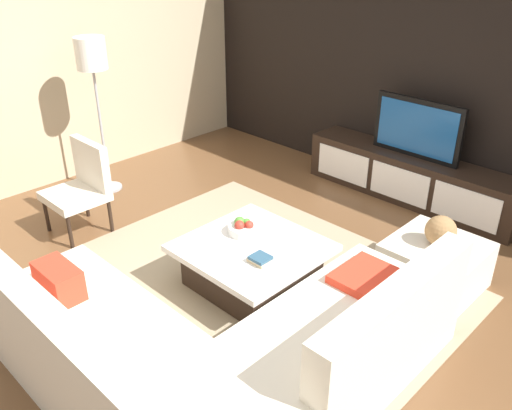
{
  "coord_description": "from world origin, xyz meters",
  "views": [
    {
      "loc": [
        2.46,
        -2.47,
        2.63
      ],
      "look_at": [
        -0.34,
        0.39,
        0.55
      ],
      "focal_mm": 37.6,
      "sensor_mm": 36.0,
      "label": 1
    }
  ],
  "objects_px": {
    "media_console": "(410,178)",
    "floor_lamp": "(92,64)",
    "fruit_bowl": "(244,228)",
    "television": "(418,128)",
    "accent_chair_near": "(82,182)",
    "decorative_ball": "(441,231)",
    "book_stack": "(261,259)",
    "ottoman": "(434,265)",
    "coffee_table": "(252,264)",
    "sectional_couch": "(213,354)"
  },
  "relations": [
    {
      "from": "ottoman",
      "to": "decorative_ball",
      "type": "relative_size",
      "value": 2.86
    },
    {
      "from": "coffee_table",
      "to": "fruit_bowl",
      "type": "xyz_separation_m",
      "value": [
        -0.18,
        0.1,
        0.23
      ]
    },
    {
      "from": "fruit_bowl",
      "to": "decorative_ball",
      "type": "xyz_separation_m",
      "value": [
        1.25,
        0.92,
        0.09
      ]
    },
    {
      "from": "television",
      "to": "book_stack",
      "type": "relative_size",
      "value": 6.1
    },
    {
      "from": "accent_chair_near",
      "to": "decorative_ball",
      "type": "height_order",
      "value": "accent_chair_near"
    },
    {
      "from": "media_console",
      "to": "accent_chair_near",
      "type": "xyz_separation_m",
      "value": [
        -1.91,
        -2.74,
        0.24
      ]
    },
    {
      "from": "media_console",
      "to": "accent_chair_near",
      "type": "relative_size",
      "value": 2.69
    },
    {
      "from": "television",
      "to": "ottoman",
      "type": "relative_size",
      "value": 1.37
    },
    {
      "from": "media_console",
      "to": "fruit_bowl",
      "type": "relative_size",
      "value": 8.37
    },
    {
      "from": "book_stack",
      "to": "decorative_ball",
      "type": "bearing_deg",
      "value": 53.27
    },
    {
      "from": "media_console",
      "to": "fruit_bowl",
      "type": "height_order",
      "value": "fruit_bowl"
    },
    {
      "from": "sectional_couch",
      "to": "decorative_ball",
      "type": "relative_size",
      "value": 9.75
    },
    {
      "from": "accent_chair_near",
      "to": "sectional_couch",
      "type": "bearing_deg",
      "value": -11.83
    },
    {
      "from": "sectional_couch",
      "to": "coffee_table",
      "type": "distance_m",
      "value": 1.15
    },
    {
      "from": "book_stack",
      "to": "ottoman",
      "type": "bearing_deg",
      "value": 53.27
    },
    {
      "from": "sectional_couch",
      "to": "floor_lamp",
      "type": "distance_m",
      "value": 3.45
    },
    {
      "from": "fruit_bowl",
      "to": "sectional_couch",
      "type": "bearing_deg",
      "value": -53.07
    },
    {
      "from": "sectional_couch",
      "to": "ottoman",
      "type": "xyz_separation_m",
      "value": [
        0.45,
        1.98,
        -0.09
      ]
    },
    {
      "from": "sectional_couch",
      "to": "coffee_table",
      "type": "xyz_separation_m",
      "value": [
        -0.61,
        0.97,
        -0.08
      ]
    },
    {
      "from": "floor_lamp",
      "to": "fruit_bowl",
      "type": "distance_m",
      "value": 2.46
    },
    {
      "from": "sectional_couch",
      "to": "decorative_ball",
      "type": "distance_m",
      "value": 2.05
    },
    {
      "from": "sectional_couch",
      "to": "book_stack",
      "type": "distance_m",
      "value": 0.94
    },
    {
      "from": "ottoman",
      "to": "decorative_ball",
      "type": "bearing_deg",
      "value": 0.0
    },
    {
      "from": "sectional_couch",
      "to": "floor_lamp",
      "type": "height_order",
      "value": "floor_lamp"
    },
    {
      "from": "television",
      "to": "ottoman",
      "type": "distance_m",
      "value": 1.71
    },
    {
      "from": "coffee_table",
      "to": "ottoman",
      "type": "distance_m",
      "value": 1.47
    },
    {
      "from": "media_console",
      "to": "accent_chair_near",
      "type": "height_order",
      "value": "accent_chair_near"
    },
    {
      "from": "floor_lamp",
      "to": "book_stack",
      "type": "relative_size",
      "value": 10.57
    },
    {
      "from": "fruit_bowl",
      "to": "decorative_ball",
      "type": "bearing_deg",
      "value": 36.44
    },
    {
      "from": "media_console",
      "to": "decorative_ball",
      "type": "relative_size",
      "value": 9.58
    },
    {
      "from": "accent_chair_near",
      "to": "book_stack",
      "type": "bearing_deg",
      "value": 9.35
    },
    {
      "from": "sectional_couch",
      "to": "floor_lamp",
      "type": "relative_size",
      "value": 1.43
    },
    {
      "from": "media_console",
      "to": "ottoman",
      "type": "distance_m",
      "value": 1.6
    },
    {
      "from": "sectional_couch",
      "to": "ottoman",
      "type": "relative_size",
      "value": 3.41
    },
    {
      "from": "media_console",
      "to": "television",
      "type": "distance_m",
      "value": 0.55
    },
    {
      "from": "television",
      "to": "coffee_table",
      "type": "distance_m",
      "value": 2.38
    },
    {
      "from": "accent_chair_near",
      "to": "floor_lamp",
      "type": "bearing_deg",
      "value": 135.94
    },
    {
      "from": "ottoman",
      "to": "fruit_bowl",
      "type": "bearing_deg",
      "value": -143.56
    },
    {
      "from": "fruit_bowl",
      "to": "television",
      "type": "bearing_deg",
      "value": 82.65
    },
    {
      "from": "media_console",
      "to": "floor_lamp",
      "type": "bearing_deg",
      "value": -140.16
    },
    {
      "from": "television",
      "to": "coffee_table",
      "type": "xyz_separation_m",
      "value": [
        -0.1,
        -2.3,
        -0.6
      ]
    },
    {
      "from": "fruit_bowl",
      "to": "decorative_ball",
      "type": "height_order",
      "value": "decorative_ball"
    },
    {
      "from": "television",
      "to": "accent_chair_near",
      "type": "relative_size",
      "value": 1.1
    },
    {
      "from": "television",
      "to": "book_stack",
      "type": "bearing_deg",
      "value": -87.33
    },
    {
      "from": "media_console",
      "to": "ottoman",
      "type": "bearing_deg",
      "value": -52.99
    },
    {
      "from": "sectional_couch",
      "to": "accent_chair_near",
      "type": "distance_m",
      "value": 2.49
    },
    {
      "from": "media_console",
      "to": "decorative_ball",
      "type": "height_order",
      "value": "decorative_ball"
    },
    {
      "from": "coffee_table",
      "to": "fruit_bowl",
      "type": "relative_size",
      "value": 3.69
    },
    {
      "from": "decorative_ball",
      "to": "fruit_bowl",
      "type": "bearing_deg",
      "value": -143.56
    },
    {
      "from": "television",
      "to": "fruit_bowl",
      "type": "bearing_deg",
      "value": -97.35
    }
  ]
}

